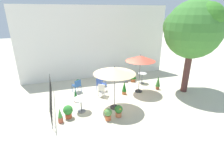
{
  "coord_description": "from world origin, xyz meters",
  "views": [
    {
      "loc": [
        -3.05,
        -9.47,
        4.88
      ],
      "look_at": [
        0.0,
        -0.05,
        0.85
      ],
      "focal_mm": 28.86,
      "sensor_mm": 36.0,
      "label": 1
    }
  ],
  "objects_px": {
    "patio_chair_2": "(103,89)",
    "potted_plant_6": "(60,116)",
    "cafe_table_0": "(81,103)",
    "potted_plant_2": "(133,76)",
    "shade_tree": "(194,30)",
    "potted_plant_7": "(108,114)",
    "potted_plant_3": "(68,111)",
    "potted_plant_8": "(76,95)",
    "patio_chair_0": "(77,85)",
    "patio_chair_4": "(100,83)",
    "potted_plant_0": "(78,83)",
    "cafe_table_1": "(142,76)",
    "patio_umbrella_1": "(140,59)",
    "patio_umbrella_0": "(115,71)",
    "patio_chair_3": "(123,75)",
    "potted_plant_5": "(158,82)",
    "patio_chair_1": "(102,79)",
    "potted_plant_1": "(119,110)",
    "potted_plant_4": "(124,88)"
  },
  "relations": [
    {
      "from": "patio_chair_2",
      "to": "potted_plant_6",
      "type": "relative_size",
      "value": 1.16
    },
    {
      "from": "cafe_table_0",
      "to": "potted_plant_2",
      "type": "distance_m",
      "value": 5.35
    },
    {
      "from": "shade_tree",
      "to": "cafe_table_0",
      "type": "bearing_deg",
      "value": -175.34
    },
    {
      "from": "potted_plant_2",
      "to": "potted_plant_7",
      "type": "distance_m",
      "value": 5.4
    },
    {
      "from": "potted_plant_3",
      "to": "potted_plant_8",
      "type": "relative_size",
      "value": 0.85
    },
    {
      "from": "patio_chair_0",
      "to": "patio_chair_4",
      "type": "distance_m",
      "value": 1.5
    },
    {
      "from": "potted_plant_0",
      "to": "cafe_table_1",
      "type": "bearing_deg",
      "value": -10.55
    },
    {
      "from": "patio_umbrella_1",
      "to": "potted_plant_8",
      "type": "bearing_deg",
      "value": -178.13
    },
    {
      "from": "patio_umbrella_0",
      "to": "potted_plant_6",
      "type": "height_order",
      "value": "patio_umbrella_0"
    },
    {
      "from": "patio_chair_3",
      "to": "potted_plant_5",
      "type": "distance_m",
      "value": 2.66
    },
    {
      "from": "patio_chair_1",
      "to": "potted_plant_6",
      "type": "xyz_separation_m",
      "value": [
        -3.02,
        -3.72,
        -0.19
      ]
    },
    {
      "from": "patio_chair_1",
      "to": "potted_plant_6",
      "type": "relative_size",
      "value": 1.26
    },
    {
      "from": "patio_chair_2",
      "to": "potted_plant_7",
      "type": "bearing_deg",
      "value": -99.4
    },
    {
      "from": "potted_plant_6",
      "to": "potted_plant_7",
      "type": "distance_m",
      "value": 2.23
    },
    {
      "from": "cafe_table_0",
      "to": "potted_plant_0",
      "type": "relative_size",
      "value": 1.5
    },
    {
      "from": "patio_chair_3",
      "to": "potted_plant_3",
      "type": "distance_m",
      "value": 5.76
    },
    {
      "from": "cafe_table_1",
      "to": "patio_chair_1",
      "type": "xyz_separation_m",
      "value": [
        -2.87,
        0.4,
        0.02
      ]
    },
    {
      "from": "cafe_table_0",
      "to": "potted_plant_1",
      "type": "bearing_deg",
      "value": -32.35
    },
    {
      "from": "potted_plant_3",
      "to": "potted_plant_7",
      "type": "xyz_separation_m",
      "value": [
        1.79,
        -0.77,
        -0.04
      ]
    },
    {
      "from": "shade_tree",
      "to": "potted_plant_2",
      "type": "distance_m",
      "value": 4.98
    },
    {
      "from": "patio_chair_3",
      "to": "potted_plant_0",
      "type": "distance_m",
      "value": 3.31
    },
    {
      "from": "patio_chair_3",
      "to": "potted_plant_1",
      "type": "height_order",
      "value": "patio_chair_3"
    },
    {
      "from": "potted_plant_7",
      "to": "potted_plant_8",
      "type": "xyz_separation_m",
      "value": [
        -1.22,
        2.39,
        0.05
      ]
    },
    {
      "from": "potted_plant_5",
      "to": "cafe_table_0",
      "type": "bearing_deg",
      "value": -166.06
    },
    {
      "from": "cafe_table_1",
      "to": "patio_chair_0",
      "type": "distance_m",
      "value": 4.68
    },
    {
      "from": "patio_umbrella_1",
      "to": "potted_plant_0",
      "type": "height_order",
      "value": "patio_umbrella_1"
    },
    {
      "from": "patio_chair_4",
      "to": "potted_plant_5",
      "type": "bearing_deg",
      "value": -12.96
    },
    {
      "from": "patio_umbrella_1",
      "to": "potted_plant_4",
      "type": "distance_m",
      "value": 2.04
    },
    {
      "from": "potted_plant_0",
      "to": "potted_plant_6",
      "type": "xyz_separation_m",
      "value": [
        -1.41,
        -4.16,
        0.08
      ]
    },
    {
      "from": "patio_chair_1",
      "to": "potted_plant_5",
      "type": "height_order",
      "value": "patio_chair_1"
    },
    {
      "from": "potted_plant_7",
      "to": "cafe_table_0",
      "type": "bearing_deg",
      "value": 132.57
    },
    {
      "from": "cafe_table_1",
      "to": "potted_plant_1",
      "type": "xyz_separation_m",
      "value": [
        -3.14,
        -3.68,
        -0.17
      ]
    },
    {
      "from": "patio_chair_2",
      "to": "potted_plant_1",
      "type": "xyz_separation_m",
      "value": [
        0.16,
        -2.41,
        -0.16
      ]
    },
    {
      "from": "patio_umbrella_1",
      "to": "potted_plant_0",
      "type": "distance_m",
      "value": 4.59
    },
    {
      "from": "shade_tree",
      "to": "cafe_table_0",
      "type": "distance_m",
      "value": 7.63
    },
    {
      "from": "cafe_table_1",
      "to": "potted_plant_3",
      "type": "bearing_deg",
      "value": -151.11
    },
    {
      "from": "cafe_table_0",
      "to": "potted_plant_2",
      "type": "xyz_separation_m",
      "value": [
        4.33,
        3.14,
        -0.1
      ]
    },
    {
      "from": "cafe_table_0",
      "to": "patio_chair_2",
      "type": "xyz_separation_m",
      "value": [
        1.51,
        1.35,
        -0.02
      ]
    },
    {
      "from": "patio_chair_0",
      "to": "patio_chair_2",
      "type": "relative_size",
      "value": 0.99
    },
    {
      "from": "patio_umbrella_1",
      "to": "potted_plant_4",
      "type": "height_order",
      "value": "patio_umbrella_1"
    },
    {
      "from": "patio_umbrella_1",
      "to": "patio_chair_1",
      "type": "bearing_deg",
      "value": 139.77
    },
    {
      "from": "cafe_table_0",
      "to": "cafe_table_1",
      "type": "distance_m",
      "value": 5.48
    },
    {
      "from": "patio_umbrella_1",
      "to": "potted_plant_1",
      "type": "xyz_separation_m",
      "value": [
        -2.25,
        -2.4,
        -1.85
      ]
    },
    {
      "from": "potted_plant_4",
      "to": "potted_plant_5",
      "type": "distance_m",
      "value": 2.42
    },
    {
      "from": "potted_plant_4",
      "to": "potted_plant_6",
      "type": "xyz_separation_m",
      "value": [
        -3.98,
        -1.98,
        -0.08
      ]
    },
    {
      "from": "potted_plant_1",
      "to": "potted_plant_3",
      "type": "distance_m",
      "value": 2.46
    },
    {
      "from": "cafe_table_0",
      "to": "potted_plant_8",
      "type": "bearing_deg",
      "value": 96.1
    },
    {
      "from": "shade_tree",
      "to": "potted_plant_6",
      "type": "relative_size",
      "value": 7.45
    },
    {
      "from": "cafe_table_1",
      "to": "patio_chair_4",
      "type": "relative_size",
      "value": 0.77
    },
    {
      "from": "shade_tree",
      "to": "cafe_table_0",
      "type": "xyz_separation_m",
      "value": [
        -6.83,
        -0.56,
        -3.35
      ]
    }
  ]
}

